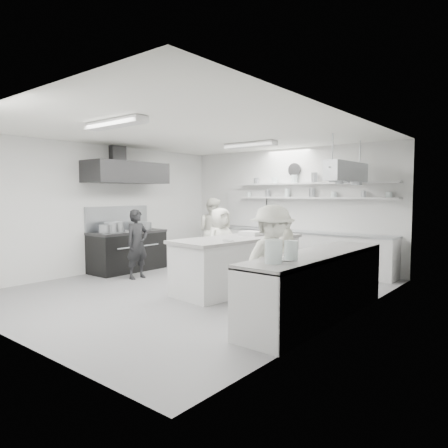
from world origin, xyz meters
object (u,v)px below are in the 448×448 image
Objects in this scene: back_counter at (292,250)px; right_counter at (316,287)px; stove at (128,252)px; prep_island at (238,265)px; cook_back at (212,231)px; cook_stove at (137,244)px.

back_counter is 1.52× the size of right_counter.
prep_island is at bearing 1.97° from stove.
cook_back is at bearing -158.00° from back_counter.
prep_island is 1.74× the size of cook_stove.
prep_island reaches higher than back_counter.
cook_back reaches higher than stove.
stove is at bearing 62.09° from cook_back.
cook_back is (-4.29, 2.62, 0.40)m from right_counter.
cook_back reaches higher than prep_island.
cook_back is (-1.94, -0.78, 0.41)m from back_counter.
cook_back reaches higher than back_counter.
back_counter reaches higher than stove.
back_counter is (2.90, 2.80, 0.01)m from stove.
right_counter is 1.26× the size of prep_island.
right_counter reaches higher than stove.
cook_stove is (-2.33, -0.55, 0.27)m from prep_island.
right_counter is at bearing 146.16° from cook_back.
cook_back is (0.05, 2.45, 0.12)m from cook_stove.
cook_stove is at bearing 86.30° from cook_back.
stove is 1.05m from cook_stove.
cook_stove reaches higher than prep_island.
cook_stove is 0.87× the size of cook_back.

